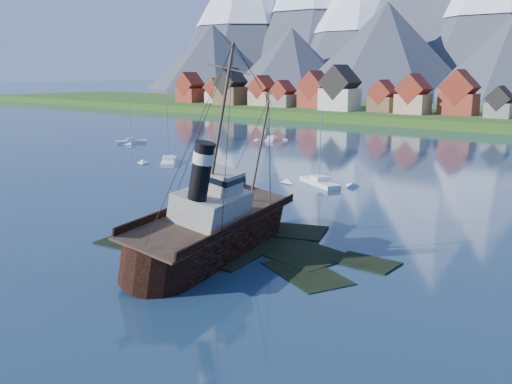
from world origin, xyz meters
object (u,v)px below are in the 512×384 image
Objects in this scene: sailboat_a at (169,162)px; sailboat_b at (131,142)px; sailboat_f at (319,183)px; sailboat_c at (271,140)px; tugboat_wreck at (219,225)px.

sailboat_b is (-31.31, 16.32, -0.02)m from sailboat_a.
sailboat_b is at bearing 105.70° from sailboat_f.
sailboat_a is 1.19× the size of sailboat_c.
sailboat_b is (-76.61, 51.51, -2.57)m from tugboat_wreck.
sailboat_a is 1.14× the size of sailboat_b.
sailboat_f is at bearing -74.48° from sailboat_c.
sailboat_b is at bearing -162.47° from sailboat_c.
sailboat_a reaches higher than sailboat_c.
sailboat_f is (41.49, -42.05, 0.04)m from sailboat_c.
tugboat_wreck is 57.42m from sailboat_a.
sailboat_b is 1.04× the size of sailboat_c.
sailboat_b is at bearing 133.90° from tugboat_wreck.
sailboat_c is 59.07m from sailboat_f.
tugboat_wreck is 2.69× the size of sailboat_c.
sailboat_b is 36.21m from sailboat_c.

